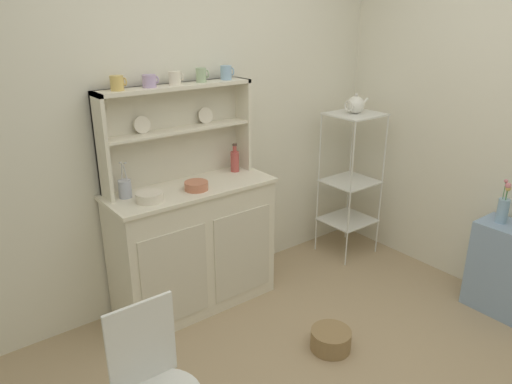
{
  "coord_description": "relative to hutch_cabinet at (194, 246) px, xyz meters",
  "views": [
    {
      "loc": [
        -1.67,
        -1.24,
        1.97
      ],
      "look_at": [
        0.14,
        1.12,
        0.85
      ],
      "focal_mm": 33.74,
      "sensor_mm": 36.0,
      "label": 1
    }
  ],
  "objects": [
    {
      "name": "cup_lilac_1",
      "position": [
        -0.18,
        0.12,
        1.12
      ],
      "size": [
        0.1,
        0.08,
        0.08
      ],
      "color": "#B79ECC",
      "rests_on": "hutch_shelf_unit"
    },
    {
      "name": "utensil_jar",
      "position": [
        -0.42,
        0.08,
        0.49
      ],
      "size": [
        0.08,
        0.08,
        0.23
      ],
      "color": "#B2B7C6",
      "rests_on": "hutch_cabinet"
    },
    {
      "name": "floor_basket",
      "position": [
        0.4,
        -0.94,
        -0.39
      ],
      "size": [
        0.25,
        0.25,
        0.13
      ],
      "primitive_type": "cylinder",
      "color": "#93754C",
      "rests_on": "ground"
    },
    {
      "name": "side_shelf_blue",
      "position": [
        1.65,
        -1.39,
        -0.14
      ],
      "size": [
        0.28,
        0.48,
        0.64
      ],
      "primitive_type": "cube",
      "color": "#849EBC",
      "rests_on": "ground"
    },
    {
      "name": "cup_sage_3",
      "position": [
        0.19,
        0.12,
        1.12
      ],
      "size": [
        0.08,
        0.07,
        0.09
      ],
      "color": "#9EB78E",
      "rests_on": "hutch_shelf_unit"
    },
    {
      "name": "bowl_floral_medium",
      "position": [
        0.0,
        -0.07,
        0.46
      ],
      "size": [
        0.15,
        0.15,
        0.05
      ],
      "primitive_type": "cylinder",
      "color": "#C67556",
      "rests_on": "hutch_cabinet"
    },
    {
      "name": "porcelain_teapot",
      "position": [
        1.45,
        -0.1,
        0.82
      ],
      "size": [
        0.23,
        0.14,
        0.16
      ],
      "color": "white",
      "rests_on": "bakers_rack"
    },
    {
      "name": "cup_cream_2",
      "position": [
        -0.0,
        0.12,
        1.12
      ],
      "size": [
        0.09,
        0.08,
        0.08
      ],
      "color": "silver",
      "rests_on": "hutch_shelf_unit"
    },
    {
      "name": "cup_gold_0",
      "position": [
        -0.38,
        0.12,
        1.12
      ],
      "size": [
        0.09,
        0.08,
        0.09
      ],
      "color": "#DBB760",
      "rests_on": "hutch_shelf_unit"
    },
    {
      "name": "hutch_shelf_unit",
      "position": [
        0.0,
        0.16,
        0.81
      ],
      "size": [
        1.05,
        0.18,
        0.65
      ],
      "color": "beige",
      "rests_on": "hutch_cabinet"
    },
    {
      "name": "jam_bottle",
      "position": [
        0.42,
        0.09,
        0.51
      ],
      "size": [
        0.06,
        0.06,
        0.2
      ],
      "color": "#B74C47",
      "rests_on": "hutch_cabinet"
    },
    {
      "name": "wall_back",
      "position": [
        0.21,
        0.26,
        0.79
      ],
      "size": [
        3.84,
        0.05,
        2.5
      ],
      "primitive_type": "cube",
      "color": "silver",
      "rests_on": "ground"
    },
    {
      "name": "bowl_mixing_large",
      "position": [
        -0.33,
        -0.07,
        0.46
      ],
      "size": [
        0.16,
        0.16,
        0.06
      ],
      "primitive_type": "cylinder",
      "color": "silver",
      "rests_on": "hutch_cabinet"
    },
    {
      "name": "cup_sky_4",
      "position": [
        0.38,
        0.12,
        1.13
      ],
      "size": [
        0.09,
        0.07,
        0.09
      ],
      "color": "#8EB2D1",
      "rests_on": "hutch_shelf_unit"
    },
    {
      "name": "wire_chair",
      "position": [
        -0.83,
        -1.06,
        0.06
      ],
      "size": [
        0.36,
        0.36,
        0.85
      ],
      "rotation": [
        0.0,
        0.0,
        0.12
      ],
      "color": "white",
      "rests_on": "ground"
    },
    {
      "name": "flower_vase",
      "position": [
        1.65,
        -1.27,
        0.28
      ],
      "size": [
        0.07,
        0.07,
        0.31
      ],
      "color": "#8EB2D1",
      "rests_on": "side_shelf_blue"
    },
    {
      "name": "hutch_cabinet",
      "position": [
        0.0,
        0.0,
        0.0
      ],
      "size": [
        1.13,
        0.45,
        0.89
      ],
      "color": "silver",
      "rests_on": "ground"
    },
    {
      "name": "bakers_rack",
      "position": [
        1.45,
        -0.1,
        0.27
      ],
      "size": [
        0.4,
        0.37,
        1.21
      ],
      "color": "silver",
      "rests_on": "ground"
    }
  ]
}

